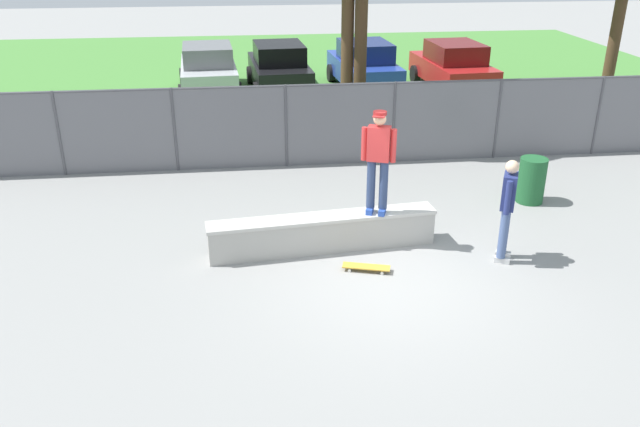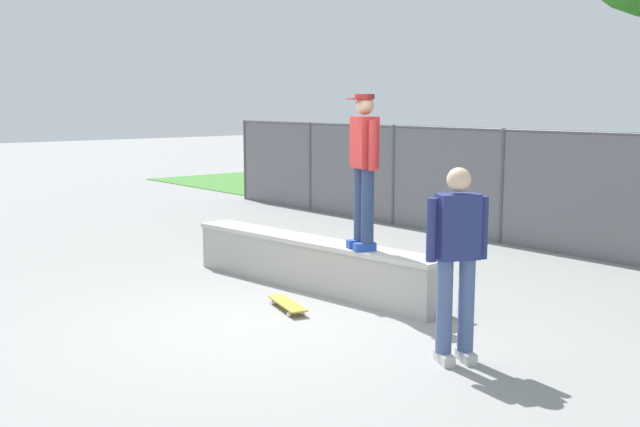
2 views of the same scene
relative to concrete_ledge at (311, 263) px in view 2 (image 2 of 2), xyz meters
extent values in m
plane|color=gray|center=(0.97, -1.28, -0.33)|extent=(80.00, 80.00, 0.00)
cube|color=#A8A59E|center=(0.00, 0.00, -0.03)|extent=(4.06, 0.84, 0.59)
cube|color=beige|center=(0.00, 0.00, 0.29)|extent=(4.10, 0.89, 0.06)
cube|color=#2647A5|center=(1.05, -0.03, 0.37)|extent=(0.19, 0.28, 0.10)
cube|color=#2647A5|center=(0.84, 0.05, 0.37)|extent=(0.19, 0.28, 0.10)
cylinder|color=navy|center=(1.06, 0.00, 0.86)|extent=(0.15, 0.15, 0.88)
cylinder|color=navy|center=(0.85, 0.07, 0.86)|extent=(0.15, 0.15, 0.88)
cube|color=red|center=(0.96, 0.04, 1.60)|extent=(0.43, 0.34, 0.60)
cylinder|color=red|center=(1.19, -0.05, 1.58)|extent=(0.10, 0.10, 0.58)
cylinder|color=red|center=(0.72, 0.12, 1.58)|extent=(0.10, 0.10, 0.58)
sphere|color=tan|center=(0.96, 0.04, 2.03)|extent=(0.22, 0.22, 0.22)
cylinder|color=maroon|center=(0.96, 0.04, 2.13)|extent=(0.23, 0.23, 0.06)
cube|color=maroon|center=(0.91, -0.09, 2.11)|extent=(0.23, 0.18, 0.02)
cube|color=gold|center=(0.63, -0.87, -0.25)|extent=(0.82, 0.42, 0.02)
cube|color=#B2B2B7|center=(0.37, -0.79, -0.27)|extent=(0.10, 0.15, 0.02)
cube|color=#B2B2B7|center=(0.89, -0.94, -0.27)|extent=(0.10, 0.15, 0.02)
cylinder|color=silver|center=(0.39, -0.71, -0.30)|extent=(0.06, 0.04, 0.05)
cylinder|color=silver|center=(0.34, -0.87, -0.30)|extent=(0.06, 0.04, 0.05)
cylinder|color=silver|center=(0.91, -0.86, -0.30)|extent=(0.06, 0.04, 0.05)
cylinder|color=silver|center=(0.87, -1.03, -0.30)|extent=(0.06, 0.04, 0.05)
cylinder|color=#4C4C51|center=(-8.08, 4.48, 0.65)|extent=(0.07, 0.07, 1.97)
cylinder|color=#4C4C51|center=(-5.49, 4.48, 0.65)|extent=(0.07, 0.07, 1.97)
cylinder|color=#4C4C51|center=(-2.91, 4.48, 0.65)|extent=(0.07, 0.07, 1.97)
cylinder|color=#4C4C51|center=(-0.33, 4.48, 0.65)|extent=(0.07, 0.07, 1.97)
cylinder|color=#4C4C51|center=(0.97, 4.48, 1.61)|extent=(18.09, 0.05, 0.05)
cube|color=slate|center=(0.97, 4.48, 0.65)|extent=(18.09, 0.01, 1.97)
cube|color=#B7BABF|center=(-2.45, 12.14, 0.34)|extent=(2.07, 4.31, 0.70)
cube|color=slate|center=(-2.44, 11.99, 1.01)|extent=(1.73, 2.20, 0.64)
cylinder|color=black|center=(-3.43, 13.38, -0.01)|extent=(0.26, 0.65, 0.64)
cylinder|color=black|center=(-3.26, 10.79, -0.01)|extent=(0.26, 0.65, 0.64)
cylinder|color=black|center=(-1.47, 10.90, -0.01)|extent=(0.26, 0.65, 0.64)
cube|color=beige|center=(3.10, -0.65, -0.28)|extent=(0.28, 0.21, 0.10)
cube|color=beige|center=(3.00, -0.85, -0.28)|extent=(0.28, 0.21, 0.10)
cylinder|color=#475B89|center=(3.07, -0.64, 0.21)|extent=(0.15, 0.15, 0.88)
cylinder|color=#475B89|center=(2.98, -0.84, 0.21)|extent=(0.15, 0.15, 0.88)
cube|color=navy|center=(3.02, -0.74, 0.95)|extent=(0.36, 0.44, 0.60)
cylinder|color=navy|center=(3.13, -0.51, 0.93)|extent=(0.10, 0.10, 0.58)
cylinder|color=navy|center=(2.92, -0.97, 0.93)|extent=(0.10, 0.10, 0.58)
sphere|color=beige|center=(3.02, -0.74, 1.38)|extent=(0.22, 0.22, 0.22)
camera|label=1|loc=(-1.26, -10.22, 4.98)|focal=36.25mm
camera|label=2|loc=(7.33, -5.97, 2.06)|focal=41.71mm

